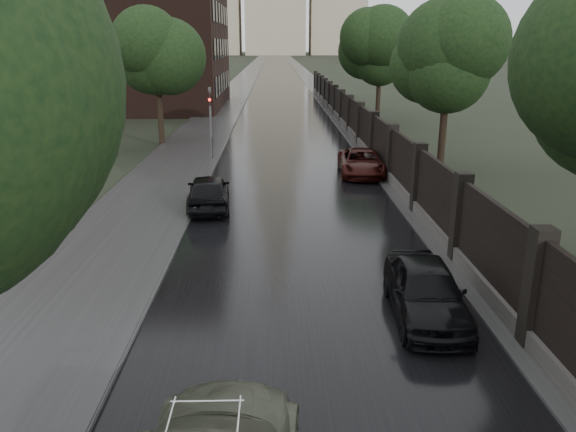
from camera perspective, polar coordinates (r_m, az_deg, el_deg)
The scene contains 12 objects.
road at distance 195.70m, azimuth -1.19°, elevation 15.39°, with size 8.00×420.00×0.02m, color black.
sidewalk_left at distance 195.77m, azimuth -3.01°, elevation 15.39°, with size 4.00×420.00×0.16m, color #2D2D2D.
verge_right at distance 195.80m, azimuth 0.48°, elevation 15.40°, with size 3.00×420.00×0.08m, color #2D2D2D.
fence_right at distance 38.37m, azimuth 6.88°, elevation 9.22°, with size 0.45×75.72×2.70m.
tree_left_far at distance 36.33m, azimuth -13.21°, elevation 15.17°, with size 4.25×4.25×7.39m.
tree_right_b at distance 28.87m, azimuth 15.91°, elevation 13.96°, with size 4.08×4.08×7.01m.
tree_right_c at distance 46.38m, azimuth 9.32°, elevation 15.37°, with size 4.08×4.08×7.01m.
traffic_light at distance 31.03m, azimuth -7.87°, elevation 9.89°, with size 0.16×0.32×4.00m.
brick_building at distance 60.21m, azimuth -19.12°, elevation 19.89°, with size 24.00×18.00×20.00m, color black.
hatchback_left at distance 22.20m, azimuth -8.08°, elevation 2.48°, with size 1.63×4.05×1.38m, color black.
car_right_near at distance 13.73m, azimuth 13.83°, elevation -7.34°, with size 1.62×4.02×1.37m, color black.
car_right_far at distance 27.95m, azimuth 7.43°, elevation 5.42°, with size 2.07×4.50×1.25m, color black.
Camera 1 is at (-0.86, -5.60, 6.27)m, focal length 35.00 mm.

